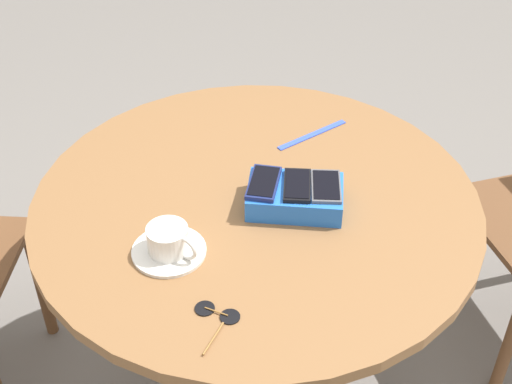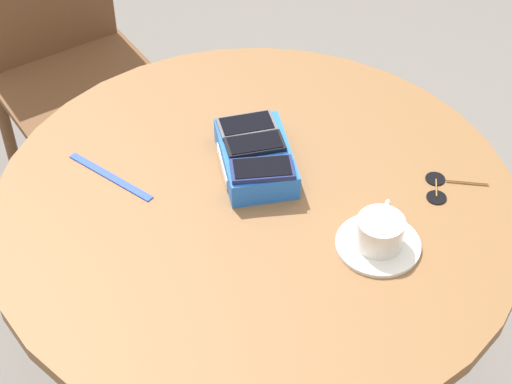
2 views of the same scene
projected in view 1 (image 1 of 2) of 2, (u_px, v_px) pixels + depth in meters
The scene contains 9 objects.
round_table at pixel (256, 238), 1.73m from camera, with size 1.04×1.04×0.74m.
phone_box at pixel (295, 197), 1.62m from camera, with size 0.22×0.14×0.05m.
phone_gray at pixel (326, 186), 1.59m from camera, with size 0.08×0.12×0.01m.
phone_black at pixel (297, 185), 1.60m from camera, with size 0.07×0.12×0.01m.
phone_navy at pixel (264, 183), 1.60m from camera, with size 0.07×0.13×0.01m.
saucer at pixel (169, 251), 1.51m from camera, with size 0.16×0.16×0.01m, color silver.
coffee_cup at pixel (169, 239), 1.49m from camera, with size 0.11×0.09×0.06m.
lanyard_strap at pixel (312, 135), 1.86m from camera, with size 0.22×0.02×0.00m, color blue.
sunglasses at pixel (216, 315), 1.37m from camera, with size 0.09×0.13×0.01m.
Camera 1 is at (-0.18, 1.27, 1.78)m, focal length 50.00 mm.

